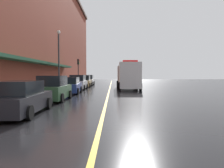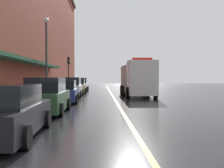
{
  "view_description": "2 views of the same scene",
  "coord_description": "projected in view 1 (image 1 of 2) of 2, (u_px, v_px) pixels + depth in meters",
  "views": [
    {
      "loc": [
        0.48,
        -7.86,
        1.89
      ],
      "look_at": [
        0.34,
        16.03,
        0.85
      ],
      "focal_mm": 34.93,
      "sensor_mm": 36.0,
      "label": 1
    },
    {
      "loc": [
        -1.09,
        -5.59,
        1.79
      ],
      "look_at": [
        -0.02,
        21.81,
        1.16
      ],
      "focal_mm": 42.35,
      "sensor_mm": 36.0,
      "label": 2
    }
  ],
  "objects": [
    {
      "name": "sidewalk_left",
      "position": [
        69.0,
        87.0,
        32.94
      ],
      "size": [
        2.4,
        70.0,
        0.15
      ],
      "primitive_type": "cube",
      "color": "gray",
      "rests_on": "ground"
    },
    {
      "name": "traffic_light_near",
      "position": [
        78.0,
        67.0,
        35.87
      ],
      "size": [
        0.38,
        0.36,
        4.3
      ],
      "color": "#232326",
      "rests_on": "sidewalk_left"
    },
    {
      "name": "parked_car_0",
      "position": [
        20.0,
        99.0,
        10.32
      ],
      "size": [
        2.15,
        4.85,
        1.59
      ],
      "rotation": [
        0.0,
        0.0,
        1.6
      ],
      "color": "black",
      "rests_on": "ground"
    },
    {
      "name": "brick_building_left",
      "position": [
        11.0,
        24.0,
        31.59
      ],
      "size": [
        15.02,
        64.0,
        18.41
      ],
      "color": "brown",
      "rests_on": "ground"
    },
    {
      "name": "parked_car_5",
      "position": [
        88.0,
        80.0,
        38.55
      ],
      "size": [
        1.96,
        4.32,
        1.83
      ],
      "rotation": [
        0.0,
        0.0,
        1.58
      ],
      "color": "silver",
      "rests_on": "ground"
    },
    {
      "name": "parked_car_4",
      "position": [
        84.0,
        82.0,
        33.18
      ],
      "size": [
        2.19,
        4.48,
        1.77
      ],
      "rotation": [
        0.0,
        0.0,
        1.59
      ],
      "color": "#A5844C",
      "rests_on": "ground"
    },
    {
      "name": "parking_meter_2",
      "position": [
        81.0,
        79.0,
        39.24
      ],
      "size": [
        0.14,
        0.18,
        1.33
      ],
      "color": "#4C4C51",
      "rests_on": "sidewalk_left"
    },
    {
      "name": "parked_car_2",
      "position": [
        70.0,
        86.0,
        21.73
      ],
      "size": [
        2.26,
        4.44,
        1.64
      ],
      "rotation": [
        0.0,
        0.0,
        1.61
      ],
      "color": "navy",
      "rests_on": "ground"
    },
    {
      "name": "parked_car_1",
      "position": [
        54.0,
        89.0,
        15.85
      ],
      "size": [
        2.01,
        4.43,
        1.82
      ],
      "rotation": [
        0.0,
        0.0,
        1.57
      ],
      "color": "#2D5133",
      "rests_on": "ground"
    },
    {
      "name": "parked_car_3",
      "position": [
        78.0,
        83.0,
        27.65
      ],
      "size": [
        2.12,
        4.35,
        1.84
      ],
      "rotation": [
        0.0,
        0.0,
        1.57
      ],
      "color": "silver",
      "rests_on": "ground"
    },
    {
      "name": "box_truck",
      "position": [
        128.0,
        76.0,
        28.24
      ],
      "size": [
        2.83,
        8.81,
        3.54
      ],
      "rotation": [
        0.0,
        0.0,
        -1.56
      ],
      "color": "silver",
      "rests_on": "ground"
    },
    {
      "name": "parking_meter_3",
      "position": [
        82.0,
        79.0,
        40.1
      ],
      "size": [
        0.14,
        0.18,
        1.33
      ],
      "color": "#4C4C51",
      "rests_on": "sidewalk_left"
    },
    {
      "name": "parking_meter_1",
      "position": [
        67.0,
        81.0,
        27.47
      ],
      "size": [
        0.14,
        0.18,
        1.33
      ],
      "color": "#4C4C51",
      "rests_on": "sidewalk_left"
    },
    {
      "name": "ground_plane",
      "position": [
        110.0,
        87.0,
        32.91
      ],
      "size": [
        112.0,
        112.0,
        0.0
      ],
      "primitive_type": "plane",
      "color": "black"
    },
    {
      "name": "street_lamp_left",
      "position": [
        59.0,
        53.0,
        25.63
      ],
      "size": [
        0.44,
        0.44,
        6.94
      ],
      "color": "#33383D",
      "rests_on": "sidewalk_left"
    },
    {
      "name": "lane_center_stripe",
      "position": [
        110.0,
        87.0,
        32.91
      ],
      "size": [
        0.16,
        70.0,
        0.01
      ],
      "primitive_type": "cube",
      "color": "gold",
      "rests_on": "ground"
    }
  ]
}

